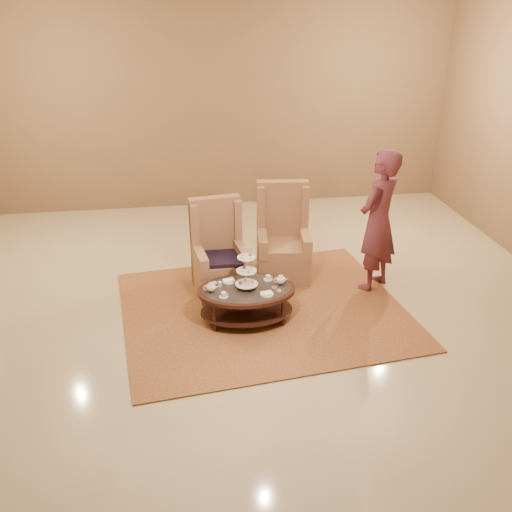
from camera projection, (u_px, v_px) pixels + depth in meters
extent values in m
plane|color=#C4B391|center=(252.00, 318.00, 6.69)|extent=(8.00, 8.00, 0.00)
cube|color=beige|center=(252.00, 318.00, 6.69)|extent=(8.00, 8.00, 0.02)
cube|color=#816346|center=(218.00, 105.00, 9.53)|extent=(8.00, 0.04, 3.50)
cube|color=#9D6B38|center=(263.00, 309.00, 6.86)|extent=(3.58, 3.10, 0.02)
cylinder|color=black|center=(215.00, 318.00, 6.35)|extent=(0.05, 0.05, 0.37)
cylinder|color=black|center=(283.00, 312.00, 6.45)|extent=(0.05, 0.05, 0.37)
cylinder|color=black|center=(212.00, 300.00, 6.71)|extent=(0.05, 0.05, 0.37)
cylinder|color=black|center=(276.00, 295.00, 6.81)|extent=(0.05, 0.05, 0.37)
cylinder|color=white|center=(246.00, 270.00, 6.38)|extent=(0.01, 0.01, 0.46)
torus|color=white|center=(246.00, 251.00, 6.29)|extent=(0.12, 0.01, 0.12)
cylinder|color=silver|center=(247.00, 284.00, 6.46)|extent=(0.26, 0.26, 0.01)
cylinder|color=silver|center=(246.00, 271.00, 6.39)|extent=(0.23, 0.23, 0.01)
cylinder|color=silver|center=(246.00, 257.00, 6.32)|extent=(0.20, 0.20, 0.01)
cylinder|color=#DB7470|center=(253.00, 282.00, 6.46)|extent=(0.04, 0.04, 0.03)
cylinder|color=tan|center=(246.00, 279.00, 6.51)|extent=(0.04, 0.04, 0.03)
cylinder|color=brown|center=(240.00, 283.00, 6.44)|extent=(0.04, 0.04, 0.03)
cylinder|color=beige|center=(247.00, 285.00, 6.39)|extent=(0.04, 0.04, 0.03)
ellipsoid|color=tan|center=(252.00, 268.00, 6.40)|extent=(0.04, 0.04, 0.03)
ellipsoid|color=brown|center=(244.00, 267.00, 6.43)|extent=(0.04, 0.04, 0.03)
ellipsoid|color=beige|center=(241.00, 270.00, 6.35)|extent=(0.04, 0.04, 0.03)
ellipsoid|color=#DB7470|center=(249.00, 272.00, 6.33)|extent=(0.04, 0.04, 0.03)
cube|color=brown|center=(250.00, 255.00, 6.35)|extent=(0.04, 0.03, 0.02)
cube|color=beige|center=(243.00, 255.00, 6.35)|extent=(0.04, 0.03, 0.02)
cube|color=#DB7470|center=(243.00, 258.00, 6.28)|extent=(0.04, 0.03, 0.02)
cube|color=tan|center=(250.00, 258.00, 6.27)|extent=(0.04, 0.03, 0.02)
ellipsoid|color=silver|center=(211.00, 287.00, 6.39)|extent=(0.11, 0.11, 0.09)
cylinder|color=silver|center=(211.00, 284.00, 6.37)|extent=(0.05, 0.05, 0.01)
sphere|color=silver|center=(211.00, 283.00, 6.36)|extent=(0.02, 0.02, 0.02)
cone|color=silver|center=(217.00, 287.00, 6.40)|extent=(0.07, 0.02, 0.05)
torus|color=silver|center=(206.00, 288.00, 6.38)|extent=(0.06, 0.01, 0.06)
ellipsoid|color=silver|center=(281.00, 280.00, 6.56)|extent=(0.11, 0.11, 0.09)
cylinder|color=silver|center=(281.00, 276.00, 6.54)|extent=(0.05, 0.05, 0.01)
sphere|color=silver|center=(281.00, 275.00, 6.53)|extent=(0.02, 0.02, 0.02)
cone|color=silver|center=(287.00, 279.00, 6.56)|extent=(0.07, 0.02, 0.05)
torus|color=silver|center=(276.00, 280.00, 6.55)|extent=(0.06, 0.01, 0.06)
cylinder|color=silver|center=(224.00, 297.00, 6.29)|extent=(0.10, 0.10, 0.01)
cylinder|color=silver|center=(224.00, 294.00, 6.28)|extent=(0.06, 0.06, 0.05)
torus|color=silver|center=(227.00, 294.00, 6.29)|extent=(0.03, 0.01, 0.03)
cylinder|color=silver|center=(268.00, 279.00, 6.67)|extent=(0.10, 0.10, 0.01)
cylinder|color=silver|center=(268.00, 277.00, 6.65)|extent=(0.06, 0.06, 0.05)
torus|color=silver|center=(271.00, 277.00, 6.66)|extent=(0.03, 0.01, 0.03)
cylinder|color=silver|center=(229.00, 281.00, 6.62)|extent=(0.15, 0.15, 0.01)
cube|color=white|center=(229.00, 280.00, 6.61)|extent=(0.15, 0.12, 0.02)
cylinder|color=silver|center=(267.00, 294.00, 6.34)|extent=(0.15, 0.15, 0.01)
cube|color=white|center=(267.00, 293.00, 6.34)|extent=(0.15, 0.12, 0.02)
cylinder|color=silver|center=(220.00, 284.00, 6.51)|extent=(0.04, 0.04, 0.06)
cylinder|color=silver|center=(279.00, 291.00, 6.41)|extent=(0.05, 0.05, 0.01)
cylinder|color=#DB7470|center=(279.00, 290.00, 6.41)|extent=(0.04, 0.04, 0.01)
cylinder|color=silver|center=(274.00, 288.00, 6.48)|extent=(0.05, 0.05, 0.01)
cylinder|color=brown|center=(274.00, 287.00, 6.47)|extent=(0.04, 0.04, 0.01)
cylinder|color=silver|center=(215.00, 283.00, 6.58)|extent=(0.05, 0.05, 0.01)
cylinder|color=beige|center=(215.00, 282.00, 6.58)|extent=(0.04, 0.04, 0.01)
cube|color=#9B6C49|center=(221.00, 278.00, 7.21)|extent=(0.72, 0.72, 0.38)
cube|color=#9B6C49|center=(221.00, 263.00, 7.07)|extent=(0.61, 0.61, 0.09)
cube|color=#9B6C49|center=(216.00, 241.00, 7.26)|extent=(0.65, 0.21, 1.18)
cube|color=#9B6C49|center=(194.00, 224.00, 7.05)|extent=(0.12, 0.21, 0.55)
cube|color=#9B6C49|center=(237.00, 220.00, 7.19)|extent=(0.12, 0.21, 0.55)
cube|color=#9B6C49|center=(200.00, 260.00, 6.97)|extent=(0.19, 0.58, 0.24)
cube|color=#9B6C49|center=(242.00, 255.00, 7.10)|extent=(0.19, 0.58, 0.24)
cube|color=black|center=(222.00, 259.00, 7.01)|extent=(0.50, 0.46, 0.05)
cube|color=#9B6C49|center=(283.00, 263.00, 7.57)|extent=(0.75, 0.75, 0.40)
cube|color=#9B6C49|center=(284.00, 248.00, 7.42)|extent=(0.64, 0.64, 0.10)
cube|color=#9B6C49|center=(282.00, 226.00, 7.64)|extent=(0.69, 0.21, 1.25)
cube|color=#9B6C49|center=(261.00, 207.00, 7.47)|extent=(0.12, 0.22, 0.58)
cube|color=#9B6C49|center=(305.00, 206.00, 7.49)|extent=(0.12, 0.22, 0.58)
cube|color=#9B6C49|center=(262.00, 242.00, 7.38)|extent=(0.18, 0.62, 0.25)
cube|color=#9B6C49|center=(305.00, 242.00, 7.39)|extent=(0.18, 0.62, 0.25)
imported|color=#5D2732|center=(378.00, 221.00, 7.02)|extent=(0.78, 0.76, 1.82)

